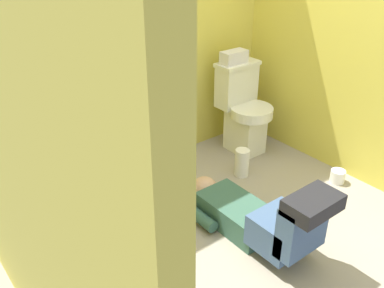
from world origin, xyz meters
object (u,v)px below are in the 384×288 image
person_plumber (257,217)px  soap_dispenser (7,100)px  toilet_paper_roll (338,176)px  paper_towel_roll (242,163)px  bottle_white (34,94)px  bottle_clear (46,90)px  bottle_blue (25,100)px  toilet (243,109)px  faucet (40,94)px  tissue_box (234,57)px  vanity_cabinet (61,170)px

person_plumber → soap_dispenser: bearing=136.8°
soap_dispenser → toilet_paper_roll: (2.00, -0.91, -0.84)m
soap_dispenser → paper_towel_roll: size_ratio=0.75×
bottle_white → bottle_clear: size_ratio=0.72×
bottle_blue → toilet_paper_roll: (1.92, -0.84, -0.84)m
paper_towel_roll → toilet_paper_roll: (0.50, -0.52, -0.06)m
toilet → faucet: bearing=177.0°
faucet → bottle_white: 0.03m
bottle_white → toilet_paper_roll: bottle_white is taller
tissue_box → toilet_paper_roll: size_ratio=2.00×
vanity_cabinet → bottle_blue: 0.49m
vanity_cabinet → bottle_blue: bottle_blue is taller
bottle_blue → bottle_clear: bearing=23.1°
bottle_blue → bottle_clear: (0.14, 0.06, 0.01)m
person_plumber → paper_towel_roll: bearing=52.9°
person_plumber → toilet_paper_roll: (0.96, 0.08, -0.13)m
toilet → soap_dispenser: (-1.80, 0.06, 0.52)m
person_plumber → bottle_blue: (-0.97, 0.91, 0.71)m
bottle_clear → paper_towel_roll: (1.27, -0.38, -0.79)m
toilet_paper_roll → faucet: bearing=152.9°
vanity_cabinet → tissue_box: size_ratio=3.73×
bottle_white → bottle_clear: (0.06, -0.04, 0.02)m
tissue_box → toilet_paper_roll: bearing=-75.0°
bottle_clear → toilet_paper_roll: size_ratio=1.40×
toilet → bottle_clear: size_ratio=4.87×
person_plumber → paper_towel_roll: size_ratio=4.80×
vanity_cabinet → paper_towel_roll: (1.30, -0.26, -0.31)m
bottle_white → bottle_clear: 0.07m
toilet_paper_roll → bottle_white: bearing=152.9°
bottle_blue → bottle_white: bottle_blue is taller
bottle_blue → paper_towel_roll: 1.65m
person_plumber → bottle_blue: bottle_blue is taller
bottle_blue → toilet: bearing=0.1°
toilet → vanity_cabinet: vanity_cabinet is taller
toilet → person_plumber: (-0.75, -0.92, -0.19)m
bottle_clear → paper_towel_roll: bearing=-16.5°
vanity_cabinet → bottle_white: (-0.03, 0.16, 0.46)m
faucet → bottle_blue: 0.14m
faucet → tissue_box: 1.56m
soap_dispenser → bottle_clear: 0.22m
toilet → faucet: size_ratio=7.50×
bottle_white → faucet: bearing=-27.1°
toilet → bottle_blue: size_ratio=5.30×
vanity_cabinet → faucet: (-0.00, 0.15, 0.45)m
paper_towel_roll → vanity_cabinet: bearing=168.8°
faucet → bottle_white: size_ratio=0.91×
toilet_paper_roll → bottle_clear: bearing=153.2°
toilet → bottle_white: bearing=176.6°
vanity_cabinet → soap_dispenser: bearing=146.9°
vanity_cabinet → toilet: bearing=2.2°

